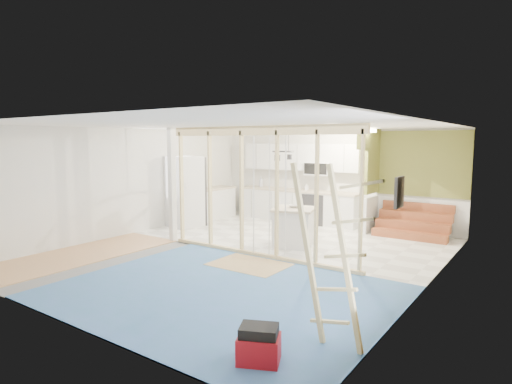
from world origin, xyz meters
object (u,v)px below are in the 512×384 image
Objects in this scene: fridge at (184,192)px; ladder at (331,255)px; island at (294,228)px; toolbox at (259,346)px.

fridge is 0.93× the size of ladder.
fridge is 3.57m from island.
ladder is at bearing -72.82° from island.
ladder is at bearing -20.98° from fridge.
toolbox is 0.26× the size of ladder.
fridge is at bearing 115.58° from toolbox.
fridge is 7.31m from ladder.
island is at bearing 91.23° from toolbox.
ladder reaches higher than island.
ladder is (2.60, -3.72, 0.62)m from island.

